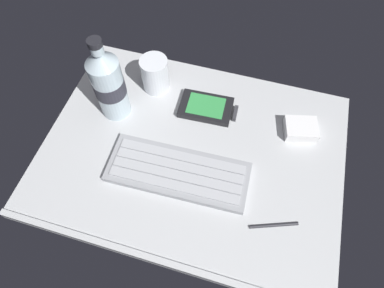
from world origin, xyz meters
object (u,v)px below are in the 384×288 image
(keyboard, at_px, (178,172))
(water_bottle, at_px, (109,84))
(juice_cup, at_px, (155,75))
(stylus_pen, at_px, (274,225))
(handheld_device, at_px, (209,108))
(charger_block, at_px, (301,129))

(keyboard, distance_m, water_bottle, 0.23)
(water_bottle, bearing_deg, juice_cup, 54.25)
(juice_cup, relative_size, stylus_pen, 0.89)
(juice_cup, height_order, water_bottle, water_bottle)
(handheld_device, height_order, water_bottle, water_bottle)
(water_bottle, xyz_separation_m, stylus_pen, (0.39, -0.17, -0.09))
(handheld_device, height_order, charger_block, charger_block)
(handheld_device, xyz_separation_m, juice_cup, (-0.14, 0.03, 0.03))
(keyboard, height_order, handheld_device, keyboard)
(handheld_device, xyz_separation_m, stylus_pen, (0.19, -0.23, -0.00))
(handheld_device, bearing_deg, charger_block, -0.31)
(water_bottle, bearing_deg, stylus_pen, -23.29)
(water_bottle, height_order, stylus_pen, water_bottle)
(handheld_device, bearing_deg, stylus_pen, -50.32)
(charger_block, bearing_deg, juice_cup, 174.36)
(water_bottle, distance_m, stylus_pen, 0.44)
(keyboard, relative_size, handheld_device, 2.25)
(charger_block, xyz_separation_m, stylus_pen, (-0.02, -0.23, -0.01))
(juice_cup, xyz_separation_m, stylus_pen, (0.33, -0.26, -0.04))
(charger_block, bearing_deg, stylus_pen, -95.52)
(juice_cup, bearing_deg, water_bottle, -125.75)
(water_bottle, height_order, charger_block, water_bottle)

